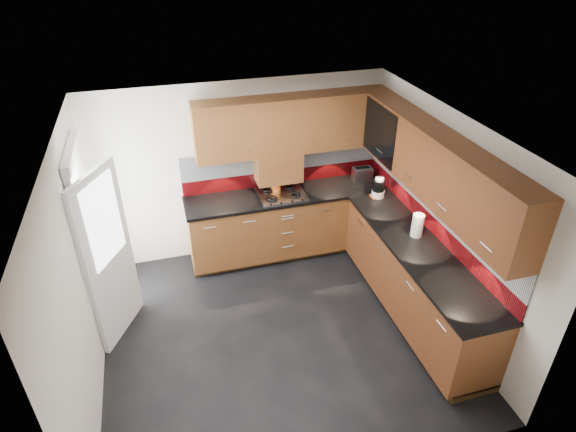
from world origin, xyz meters
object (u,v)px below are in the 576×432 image
object	(u,v)px
gas_hob	(282,194)
utensil_pot	(276,185)
toaster	(362,174)
food_processor	(378,188)

from	to	relation	value
gas_hob	utensil_pot	distance (m)	0.16
utensil_pot	toaster	size ratio (longest dim) A/B	1.63
gas_hob	food_processor	world-z (taller)	food_processor
utensil_pot	toaster	world-z (taller)	utensil_pot
gas_hob	toaster	distance (m)	1.19
toaster	food_processor	size ratio (longest dim) A/B	0.98
gas_hob	utensil_pot	bearing A→B (deg)	110.26
toaster	food_processor	distance (m)	0.49
utensil_pot	food_processor	bearing A→B (deg)	-22.60
utensil_pot	toaster	bearing A→B (deg)	-1.08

